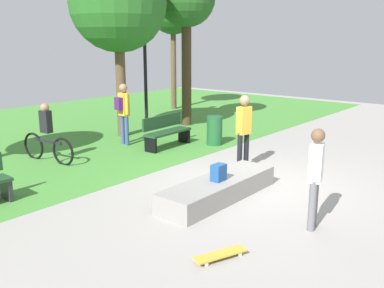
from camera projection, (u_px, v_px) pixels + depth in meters
The scene contains 15 objects.
ground_plane at pixel (253, 183), 9.18m from camera, with size 28.00×28.00×0.00m, color #9E9993.
grass_lawn at pixel (45, 133), 14.20m from camera, with size 26.60×11.81×0.01m, color #478C38.
concrete_ledge at pixel (219, 188), 8.27m from camera, with size 2.86×0.81×0.39m, color gray.
backpack_on_ledge at pixel (219, 173), 8.08m from camera, with size 0.28×0.20×0.32m, color #1E4C8C.
skater_performing_trick at pixel (316, 171), 6.77m from camera, with size 0.42×0.28×1.66m.
skater_watching at pixel (244, 126), 9.94m from camera, with size 0.42×0.26×1.77m.
skateboard_by_ledge at pixel (220, 254), 5.98m from camera, with size 0.82×0.47×0.08m.
park_bench_far_left at pixel (166, 131), 12.19m from camera, with size 1.62×0.53×0.91m.
tree_young_birch at pixel (186, 1), 14.54m from camera, with size 2.02×2.02×5.45m.
tree_leaning_ash at pixel (118, 4), 12.78m from camera, with size 2.95×2.95×5.57m.
tree_broad_elm at pixel (173, 11), 18.23m from camera, with size 2.03×2.03×5.28m.
lamp_post at pixel (145, 46), 14.85m from camera, with size 0.28×0.28×4.66m.
trash_bin at pixel (215, 131), 12.48m from camera, with size 0.46×0.46×0.85m, color #1E592D.
pedestrian_with_backpack at pixel (123, 108), 12.32m from camera, with size 0.38×0.43×1.79m.
cyclist_on_bicycle at pixel (47, 137), 10.68m from camera, with size 0.30×1.81×1.52m.
Camera 1 is at (-7.56, -4.55, 2.99)m, focal length 39.86 mm.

